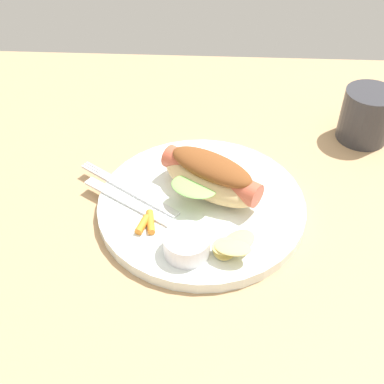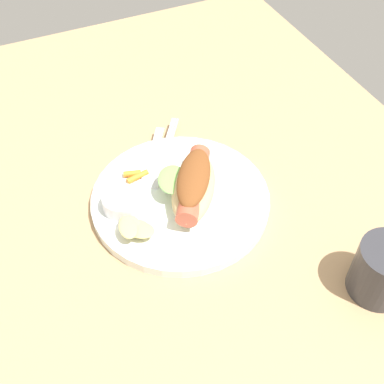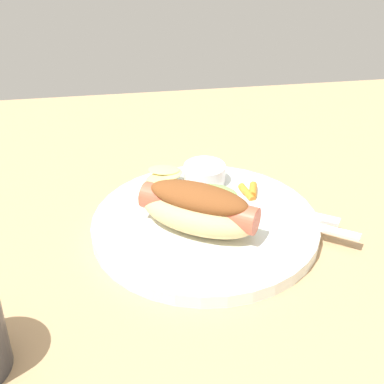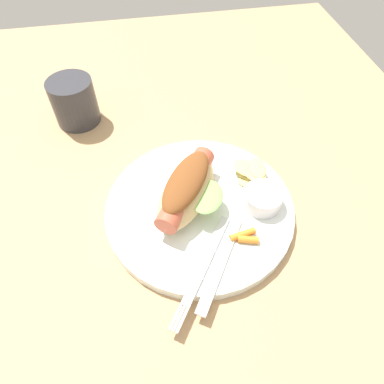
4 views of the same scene
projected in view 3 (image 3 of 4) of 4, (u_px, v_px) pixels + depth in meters
The scene contains 8 objects.
ground_plane at pixel (180, 236), 70.41cm from camera, with size 120.00×90.00×1.80cm, color tan.
plate at pixel (205, 226), 69.26cm from camera, with size 27.20×27.20×1.60cm, color white.
hot_dog at pixel (199, 208), 65.81cm from camera, with size 15.16×12.86×5.76cm.
sauce_ramekin at pixel (205, 174), 75.79cm from camera, with size 5.49×5.49×2.54cm, color white.
fork at pixel (287, 219), 68.72cm from camera, with size 14.56×10.51×0.40cm.
knife at pixel (282, 209), 70.58cm from camera, with size 14.30×1.40×0.36cm, color silver.
chips_pile at pixel (165, 178), 75.03cm from camera, with size 5.95×5.67×2.25cm.
carrot_garnish at pixel (250, 192), 73.53cm from camera, with size 2.57×3.86×0.98cm.
Camera 3 is at (-6.90, -56.79, 40.53)cm, focal length 53.84 mm.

